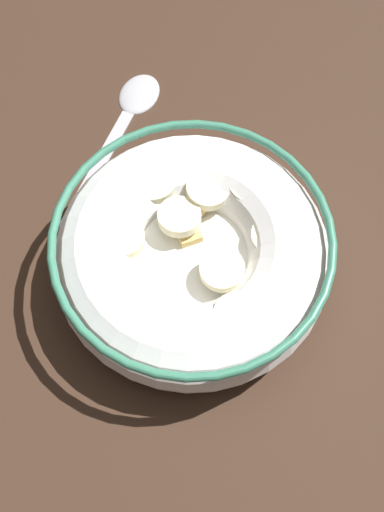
# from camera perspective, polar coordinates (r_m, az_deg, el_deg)

# --- Properties ---
(ground_plane) EXTENTS (0.99, 0.99, 0.02)m
(ground_plane) POSITION_cam_1_polar(r_m,az_deg,el_deg) (0.51, -0.00, -1.90)
(ground_plane) COLOR #332116
(cereal_bowl) EXTENTS (0.19, 0.19, 0.06)m
(cereal_bowl) POSITION_cam_1_polar(r_m,az_deg,el_deg) (0.47, 0.00, 0.08)
(cereal_bowl) COLOR white
(cereal_bowl) RESTS_ON ground_plane
(spoon) EXTENTS (0.15, 0.10, 0.01)m
(spoon) POSITION_cam_1_polar(r_m,az_deg,el_deg) (0.57, -5.35, 11.84)
(spoon) COLOR #A5A5AD
(spoon) RESTS_ON ground_plane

